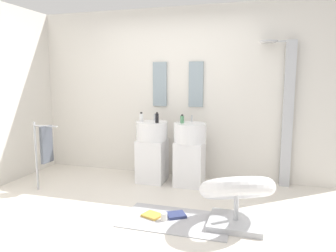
% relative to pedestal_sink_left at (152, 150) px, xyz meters
% --- Properties ---
extents(ground_plane, '(4.80, 3.60, 0.04)m').
position_rel_pedestal_sink_left_xyz_m(ground_plane, '(0.29, -1.19, -0.50)').
color(ground_plane, silver).
extents(rear_partition, '(4.80, 0.10, 2.60)m').
position_rel_pedestal_sink_left_xyz_m(rear_partition, '(0.29, 0.46, 0.82)').
color(rear_partition, silver).
rests_on(rear_partition, ground_plane).
extents(pedestal_sink_left, '(0.46, 0.46, 1.00)m').
position_rel_pedestal_sink_left_xyz_m(pedestal_sink_left, '(0.00, 0.00, 0.00)').
color(pedestal_sink_left, white).
rests_on(pedestal_sink_left, ground_plane).
extents(pedestal_sink_right, '(0.46, 0.46, 1.00)m').
position_rel_pedestal_sink_left_xyz_m(pedestal_sink_right, '(0.57, 0.00, 0.00)').
color(pedestal_sink_right, white).
rests_on(pedestal_sink_right, ground_plane).
extents(vanity_mirror_left, '(0.22, 0.03, 0.68)m').
position_rel_pedestal_sink_left_xyz_m(vanity_mirror_left, '(0.00, 0.39, 0.96)').
color(vanity_mirror_left, '#8C9EA8').
extents(vanity_mirror_right, '(0.22, 0.03, 0.68)m').
position_rel_pedestal_sink_left_xyz_m(vanity_mirror_right, '(0.57, 0.39, 0.96)').
color(vanity_mirror_right, '#8C9EA8').
extents(shower_column, '(0.49, 0.24, 2.05)m').
position_rel_pedestal_sink_left_xyz_m(shower_column, '(1.88, 0.34, 0.60)').
color(shower_column, '#B7BABF').
rests_on(shower_column, ground_plane).
extents(lounge_chair, '(1.01, 1.01, 0.65)m').
position_rel_pedestal_sink_left_xyz_m(lounge_chair, '(1.32, -1.12, -0.13)').
color(lounge_chair, '#B7BABF').
rests_on(lounge_chair, ground_plane).
extents(towel_rack, '(0.37, 0.22, 0.95)m').
position_rel_pedestal_sink_left_xyz_m(towel_rack, '(-1.26, -0.79, 0.15)').
color(towel_rack, '#B7BABF').
rests_on(towel_rack, ground_plane).
extents(area_rug, '(1.17, 0.66, 0.01)m').
position_rel_pedestal_sink_left_xyz_m(area_rug, '(0.69, -1.19, -0.48)').
color(area_rug, '#B2B2B7').
rests_on(area_rug, ground_plane).
extents(magazine_navy, '(0.26, 0.25, 0.03)m').
position_rel_pedestal_sink_left_xyz_m(magazine_navy, '(0.67, -1.11, -0.46)').
color(magazine_navy, navy).
rests_on(magazine_navy, area_rug).
extents(magazine_ochre, '(0.24, 0.22, 0.02)m').
position_rel_pedestal_sink_left_xyz_m(magazine_ochre, '(0.41, -1.18, -0.46)').
color(magazine_ochre, gold).
rests_on(magazine_ochre, area_rug).
extents(coffee_mug, '(0.07, 0.07, 0.08)m').
position_rel_pedestal_sink_left_xyz_m(coffee_mug, '(0.57, -1.24, -0.43)').
color(coffee_mug, white).
rests_on(coffee_mug, area_rug).
extents(soap_bottle_white, '(0.06, 0.06, 0.14)m').
position_rel_pedestal_sink_left_xyz_m(soap_bottle_white, '(-0.15, -0.05, 0.49)').
color(soap_bottle_white, white).
rests_on(soap_bottle_white, pedestal_sink_left).
extents(soap_bottle_green, '(0.06, 0.06, 0.12)m').
position_rel_pedestal_sink_left_xyz_m(soap_bottle_green, '(0.46, -0.01, 0.48)').
color(soap_bottle_green, '#59996B').
rests_on(soap_bottle_green, pedestal_sink_right).
extents(soap_bottle_black, '(0.05, 0.05, 0.15)m').
position_rel_pedestal_sink_left_xyz_m(soap_bottle_black, '(0.11, -0.08, 0.49)').
color(soap_bottle_black, black).
rests_on(soap_bottle_black, pedestal_sink_left).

